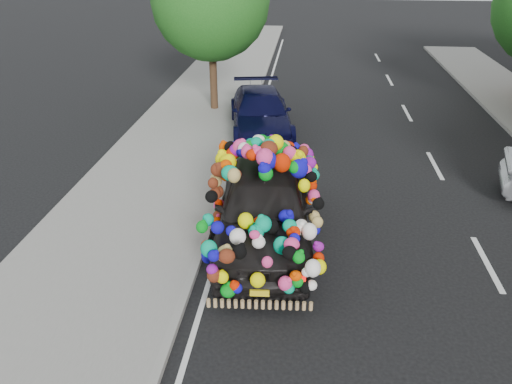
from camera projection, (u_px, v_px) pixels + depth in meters
The scene contains 7 objects.
ground at pixel (312, 253), 10.63m from camera, with size 100.00×100.00×0.00m, color black.
sidewalk at pixel (116, 240), 11.00m from camera, with size 4.00×60.00×0.12m, color gray.
kerb at pixel (203, 245), 10.81m from camera, with size 0.15×60.00×0.13m, color gray.
lane_markings at pixel (487, 263), 10.30m from camera, with size 6.00×50.00×0.01m, color silver, non-canonical shape.
tree_near_sidewalk at pixel (210, 1), 17.56m from camera, with size 4.20×4.20×6.13m.
plush_art_car at pixel (265, 191), 10.59m from camera, with size 2.64×5.29×2.34m.
navy_sedan at pixel (261, 113), 16.94m from camera, with size 1.96×4.83×1.40m, color black.
Camera 1 is at (-0.28, -8.95, 6.00)m, focal length 35.00 mm.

